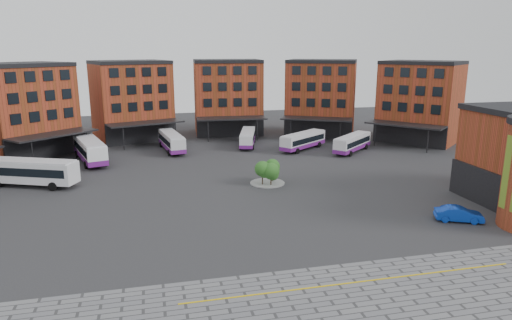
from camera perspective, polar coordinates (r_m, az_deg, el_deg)
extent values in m
plane|color=#28282B|center=(46.84, 2.77, -7.23)|extent=(160.00, 160.00, 0.00)
cube|color=gold|center=(35.57, 12.39, -14.69)|extent=(26.00, 0.15, 0.02)
cube|color=#9C3722|center=(81.83, -26.86, 5.46)|extent=(16.35, 16.13, 14.00)
cube|color=black|center=(78.42, -24.76, 1.66)|extent=(10.00, 9.07, 4.00)
cube|color=black|center=(81.28, -27.43, 10.54)|extent=(16.55, 16.35, 0.60)
cube|color=black|center=(77.21, -25.22, 6.87)|extent=(8.60, 7.77, 8.00)
cube|color=black|center=(76.06, -24.00, 2.93)|extent=(12.61, 11.97, 0.25)
cylinder|color=black|center=(72.69, -26.13, 0.64)|extent=(0.20, 0.20, 4.00)
cylinder|color=black|center=(77.35, -20.30, 1.92)|extent=(0.20, 0.20, 4.00)
cube|color=#9C3722|center=(89.02, -15.26, 7.02)|extent=(15.55, 13.69, 14.00)
cube|color=black|center=(85.15, -14.07, 3.40)|extent=(12.45, 4.71, 4.00)
cube|color=black|center=(88.52, -15.56, 11.71)|extent=(15.65, 13.97, 0.60)
cube|color=black|center=(84.01, -14.32, 8.21)|extent=(10.87, 3.87, 8.00)
cube|color=black|center=(82.62, -13.64, 4.52)|extent=(13.72, 8.39, 0.25)
cylinder|color=black|center=(79.95, -16.22, 2.60)|extent=(0.20, 0.20, 4.00)
cylinder|color=black|center=(82.84, -10.18, 3.31)|extent=(0.20, 0.20, 4.00)
cube|color=#9C3722|center=(92.69, -3.57, 7.73)|extent=(13.67, 10.88, 14.00)
cube|color=black|center=(88.59, -3.21, 4.19)|extent=(13.00, 1.41, 4.00)
cube|color=black|center=(92.20, -3.64, 12.25)|extent=(13.69, 11.18, 0.60)
cube|color=black|center=(87.48, -3.26, 8.82)|extent=(11.42, 0.95, 8.00)
cube|color=black|center=(85.97, -3.06, 5.24)|extent=(13.28, 5.30, 0.25)
cylinder|color=black|center=(84.16, -6.00, 3.62)|extent=(0.20, 0.20, 4.00)
cylinder|color=black|center=(85.14, 0.14, 3.81)|extent=(0.20, 0.20, 4.00)
cube|color=#9C3722|center=(92.68, 8.14, 7.62)|extent=(16.12, 14.81, 14.00)
cube|color=black|center=(88.59, 7.70, 4.08)|extent=(11.81, 6.35, 4.00)
cube|color=black|center=(92.19, 8.29, 12.13)|extent=(16.26, 15.08, 0.60)
cube|color=black|center=(87.47, 7.84, 8.71)|extent=(10.26, 5.33, 8.00)
cube|color=black|center=(85.96, 7.57, 5.14)|extent=(13.58, 9.82, 0.25)
cylinder|color=black|center=(85.13, 4.34, 3.77)|extent=(0.20, 0.20, 4.00)
cylinder|color=black|center=(84.15, 10.48, 3.46)|extent=(0.20, 0.20, 4.00)
cube|color=#9C3722|center=(88.99, 19.80, 6.69)|extent=(16.02, 16.39, 14.00)
cube|color=black|center=(85.13, 18.55, 3.09)|extent=(8.74, 10.28, 4.00)
cube|color=black|center=(88.49, 20.19, 11.38)|extent=(16.25, 16.58, 0.60)
cube|color=black|center=(83.98, 18.88, 7.90)|extent=(7.47, 8.86, 8.00)
cube|color=black|center=(82.60, 18.13, 4.22)|extent=(11.73, 12.79, 0.25)
cylinder|color=black|center=(82.81, 14.65, 3.08)|extent=(0.20, 0.20, 4.00)
cylinder|color=black|center=(79.92, 20.67, 2.25)|extent=(0.20, 0.20, 4.00)
cube|color=black|center=(55.20, 26.97, -3.29)|extent=(0.40, 12.00, 4.00)
cube|color=gold|center=(48.20, 29.38, -1.57)|extent=(0.12, 2.20, 7.00)
cylinder|color=gray|center=(58.27, 1.43, -2.89)|extent=(4.40, 4.40, 0.12)
cylinder|color=#332114|center=(57.33, 0.81, -2.44)|extent=(0.14, 0.14, 1.52)
sphere|color=#1B531D|center=(56.96, 0.81, -1.11)|extent=(1.97, 1.97, 1.97)
sphere|color=#1B531D|center=(56.98, 1.04, -1.58)|extent=(1.38, 1.38, 1.38)
cylinder|color=#332114|center=(58.84, 2.04, -2.05)|extent=(0.14, 0.14, 1.46)
sphere|color=#1B531D|center=(58.49, 2.05, -0.81)|extent=(1.94, 1.94, 1.94)
sphere|color=#1B531D|center=(58.52, 2.27, -1.25)|extent=(1.36, 1.36, 1.36)
cylinder|color=#332114|center=(57.22, 1.88, -2.57)|extent=(0.14, 0.14, 1.34)
sphere|color=#1B531D|center=(56.89, 1.89, -1.40)|extent=(2.13, 2.13, 2.13)
sphere|color=#1B531D|center=(56.91, 2.12, -1.82)|extent=(1.49, 1.49, 1.49)
cube|color=white|center=(63.23, -26.39, -1.27)|extent=(11.99, 7.14, 2.65)
cube|color=black|center=(63.18, -26.41, -1.11)|extent=(11.14, 6.83, 1.03)
cube|color=silver|center=(62.92, -26.52, -0.06)|extent=(11.51, 6.86, 0.13)
cylinder|color=black|center=(66.87, -28.23, -1.94)|extent=(1.12, 0.72, 1.08)
cylinder|color=black|center=(60.36, -24.07, -3.05)|extent=(1.12, 0.72, 1.08)
cylinder|color=black|center=(62.51, -22.72, -2.37)|extent=(1.12, 0.72, 1.08)
cube|color=white|center=(73.25, -20.05, 1.30)|extent=(6.14, 12.57, 2.73)
cube|color=black|center=(73.21, -20.06, 1.45)|extent=(5.92, 11.64, 1.06)
cube|color=silver|center=(72.97, -20.14, 2.39)|extent=(5.90, 12.06, 0.13)
cube|color=black|center=(79.05, -20.83, 2.29)|extent=(2.31, 0.78, 1.23)
cube|color=#6F1D83|center=(73.45, -19.99, 0.56)|extent=(6.19, 12.62, 0.78)
cylinder|color=black|center=(77.15, -21.49, 0.69)|extent=(0.64, 1.17, 1.12)
cylinder|color=black|center=(77.56, -19.46, 0.93)|extent=(0.64, 1.17, 1.12)
cylinder|color=black|center=(69.56, -20.52, -0.58)|extent=(0.64, 1.17, 1.12)
cylinder|color=black|center=(70.01, -18.27, -0.31)|extent=(0.64, 1.17, 1.12)
cube|color=silver|center=(77.62, -10.51, 2.39)|extent=(4.04, 10.91, 2.37)
cube|color=black|center=(77.59, -10.52, 2.51)|extent=(3.97, 10.08, 0.92)
cube|color=silver|center=(77.39, -10.55, 3.28)|extent=(3.88, 10.47, 0.12)
cube|color=black|center=(82.62, -11.27, 3.19)|extent=(2.05, 0.44, 1.07)
cube|color=#6F1D83|center=(77.79, -10.48, 1.77)|extent=(4.09, 10.95, 0.68)
cylinder|color=black|center=(80.93, -11.81, 1.90)|extent=(0.44, 1.00, 0.97)
cylinder|color=black|center=(81.38, -10.13, 2.04)|extent=(0.44, 1.00, 0.97)
cylinder|color=black|center=(74.37, -10.84, 0.90)|extent=(0.44, 1.00, 0.97)
cylinder|color=black|center=(74.86, -9.03, 1.06)|extent=(0.44, 1.00, 0.97)
cube|color=white|center=(80.18, -1.06, 2.87)|extent=(4.70, 9.93, 2.16)
cube|color=black|center=(80.15, -1.06, 2.97)|extent=(4.55, 9.20, 0.84)
cube|color=silver|center=(79.97, -1.06, 3.66)|extent=(4.51, 9.54, 0.11)
cube|color=black|center=(84.80, -0.88, 3.61)|extent=(1.84, 0.61, 0.97)
cube|color=#6F1D83|center=(80.33, -1.06, 2.33)|extent=(4.75, 9.98, 0.62)
cylinder|color=black|center=(83.50, -1.69, 2.52)|extent=(0.49, 0.92, 0.88)
cylinder|color=black|center=(83.38, -0.18, 2.51)|extent=(0.49, 0.92, 0.88)
cylinder|color=black|center=(77.44, -2.00, 1.62)|extent=(0.49, 0.92, 0.88)
cylinder|color=black|center=(77.31, -0.37, 1.61)|extent=(0.49, 0.92, 0.88)
cube|color=silver|center=(77.70, 5.91, 2.50)|extent=(9.56, 7.93, 2.27)
cube|color=black|center=(77.67, 5.91, 2.62)|extent=(8.94, 7.50, 0.88)
cube|color=silver|center=(77.48, 5.93, 3.36)|extent=(9.18, 7.62, 0.11)
cube|color=black|center=(81.76, 7.89, 3.16)|extent=(1.27, 1.65, 1.02)
cube|color=#6F1D83|center=(77.86, 5.89, 1.91)|extent=(9.62, 7.99, 0.65)
cylinder|color=black|center=(81.22, 6.52, 2.13)|extent=(0.91, 0.78, 0.93)
cylinder|color=black|center=(79.99, 7.89, 1.91)|extent=(0.91, 0.78, 0.93)
cylinder|color=black|center=(75.99, 3.77, 1.38)|extent=(0.91, 0.78, 0.93)
cylinder|color=black|center=(74.67, 5.20, 1.13)|extent=(0.91, 0.78, 0.93)
cube|color=silver|center=(77.20, 11.96, 2.17)|extent=(9.01, 8.34, 2.23)
cube|color=black|center=(77.17, 11.96, 2.29)|extent=(8.45, 7.85, 0.86)
cube|color=silver|center=(76.98, 12.00, 3.02)|extent=(8.65, 8.01, 0.11)
cube|color=black|center=(81.61, 13.35, 2.87)|extent=(1.37, 1.53, 1.00)
cube|color=#6F1D83|center=(77.36, 11.93, 1.60)|extent=(9.07, 8.40, 0.64)
cylinder|color=black|center=(80.76, 12.09, 1.83)|extent=(0.86, 0.81, 0.91)
cylinder|color=black|center=(79.91, 13.58, 1.63)|extent=(0.86, 0.81, 0.91)
cylinder|color=black|center=(75.03, 10.14, 1.02)|extent=(0.86, 0.81, 0.91)
cylinder|color=black|center=(74.12, 11.72, 0.79)|extent=(0.86, 0.81, 0.91)
imported|color=#0D38B5|center=(49.92, 24.02, -6.20)|extent=(4.83, 3.30, 1.51)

